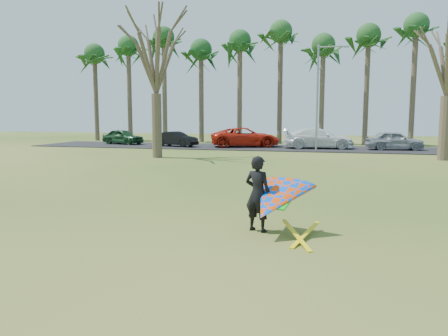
% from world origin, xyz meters
% --- Properties ---
extents(ground, '(100.00, 100.00, 0.00)m').
position_xyz_m(ground, '(0.00, 0.00, 0.00)').
color(ground, '#1E4A10').
rests_on(ground, ground).
extents(parking_strip, '(46.00, 7.00, 0.06)m').
position_xyz_m(parking_strip, '(0.00, 25.00, 0.03)').
color(parking_strip, black).
rests_on(parking_strip, ground).
extents(palm_0, '(4.84, 4.84, 10.84)m').
position_xyz_m(palm_0, '(-22.00, 31.00, 9.17)').
color(palm_0, '#47382B').
rests_on(palm_0, ground).
extents(palm_1, '(4.84, 4.84, 11.54)m').
position_xyz_m(palm_1, '(-18.00, 31.00, 9.85)').
color(palm_1, brown).
rests_on(palm_1, ground).
extents(palm_2, '(4.84, 4.84, 12.24)m').
position_xyz_m(palm_2, '(-14.00, 31.00, 10.52)').
color(palm_2, brown).
rests_on(palm_2, ground).
extents(palm_3, '(4.84, 4.84, 10.84)m').
position_xyz_m(palm_3, '(-10.00, 31.00, 9.17)').
color(palm_3, '#49382B').
rests_on(palm_3, ground).
extents(palm_4, '(4.84, 4.84, 11.54)m').
position_xyz_m(palm_4, '(-6.00, 31.00, 9.85)').
color(palm_4, '#4E3E2E').
rests_on(palm_4, ground).
extents(palm_5, '(4.84, 4.84, 12.24)m').
position_xyz_m(palm_5, '(-2.00, 31.00, 10.52)').
color(palm_5, '#443629').
rests_on(palm_5, ground).
extents(palm_6, '(4.84, 4.84, 10.84)m').
position_xyz_m(palm_6, '(2.00, 31.00, 9.17)').
color(palm_6, '#4D3D2E').
rests_on(palm_6, ground).
extents(palm_7, '(4.84, 4.84, 11.54)m').
position_xyz_m(palm_7, '(6.00, 31.00, 9.85)').
color(palm_7, '#453529').
rests_on(palm_7, ground).
extents(palm_8, '(4.84, 4.84, 12.24)m').
position_xyz_m(palm_8, '(10.00, 31.00, 10.52)').
color(palm_8, '#4A3A2C').
rests_on(palm_8, ground).
extents(bare_tree_left, '(6.60, 6.60, 9.70)m').
position_xyz_m(bare_tree_left, '(-8.00, 15.00, 6.92)').
color(bare_tree_left, '#453729').
rests_on(bare_tree_left, ground).
extents(streetlight, '(2.28, 0.18, 8.00)m').
position_xyz_m(streetlight, '(2.16, 22.00, 4.46)').
color(streetlight, gray).
rests_on(streetlight, ground).
extents(car_0, '(4.38, 2.60, 1.40)m').
position_xyz_m(car_0, '(-16.05, 25.54, 0.76)').
color(car_0, '#1A4121').
rests_on(car_0, parking_strip).
extents(car_1, '(4.14, 2.34, 1.29)m').
position_xyz_m(car_1, '(-10.12, 24.03, 0.71)').
color(car_1, black).
rests_on(car_1, parking_strip).
extents(car_2, '(6.53, 4.63, 1.65)m').
position_xyz_m(car_2, '(-4.16, 25.16, 0.89)').
color(car_2, red).
rests_on(car_2, parking_strip).
extents(car_3, '(5.91, 2.91, 1.65)m').
position_xyz_m(car_3, '(2.02, 24.93, 0.89)').
color(car_3, white).
rests_on(car_3, parking_strip).
extents(car_4, '(4.55, 2.24, 1.49)m').
position_xyz_m(car_4, '(7.93, 24.97, 0.81)').
color(car_4, '#8F959B').
rests_on(car_4, parking_strip).
extents(kite_flyer, '(2.13, 2.39, 2.03)m').
position_xyz_m(kite_flyer, '(2.15, -1.68, 0.86)').
color(kite_flyer, black).
rests_on(kite_flyer, ground).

